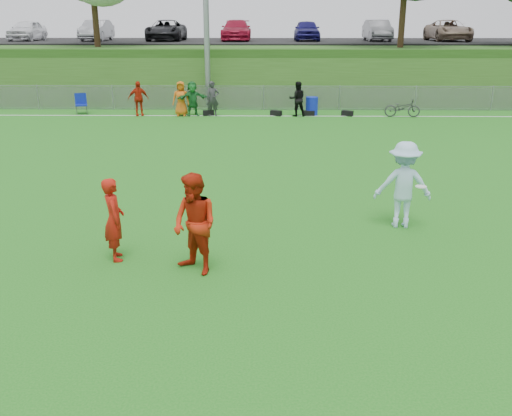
{
  "coord_description": "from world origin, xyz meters",
  "views": [
    {
      "loc": [
        0.13,
        -10.37,
        4.6
      ],
      "look_at": [
        -0.06,
        0.5,
        0.99
      ],
      "focal_mm": 40.0,
      "sensor_mm": 36.0,
      "label": 1
    }
  ],
  "objects_px": {
    "player_red_left": "(114,219)",
    "player_blue": "(403,185)",
    "recycling_bin": "(312,106)",
    "player_red_center": "(195,224)",
    "bicycle": "(402,108)",
    "frisbee": "(421,187)"
  },
  "relations": [
    {
      "from": "player_red_left",
      "to": "recycling_bin",
      "type": "bearing_deg",
      "value": -35.92
    },
    {
      "from": "recycling_bin",
      "to": "bicycle",
      "type": "bearing_deg",
      "value": -6.38
    },
    {
      "from": "player_blue",
      "to": "frisbee",
      "type": "relative_size",
      "value": 8.1
    },
    {
      "from": "player_red_center",
      "to": "bicycle",
      "type": "relative_size",
      "value": 1.13
    },
    {
      "from": "player_red_left",
      "to": "player_red_center",
      "type": "bearing_deg",
      "value": -129.35
    },
    {
      "from": "player_red_center",
      "to": "bicycle",
      "type": "distance_m",
      "value": 19.95
    },
    {
      "from": "player_red_center",
      "to": "frisbee",
      "type": "height_order",
      "value": "player_red_center"
    },
    {
      "from": "player_blue",
      "to": "recycling_bin",
      "type": "xyz_separation_m",
      "value": [
        -0.85,
        16.14,
        -0.55
      ]
    },
    {
      "from": "recycling_bin",
      "to": "bicycle",
      "type": "relative_size",
      "value": 0.53
    },
    {
      "from": "player_red_left",
      "to": "player_blue",
      "type": "distance_m",
      "value": 6.46
    },
    {
      "from": "player_red_left",
      "to": "player_blue",
      "type": "height_order",
      "value": "player_blue"
    },
    {
      "from": "recycling_bin",
      "to": "player_blue",
      "type": "bearing_deg",
      "value": -86.98
    },
    {
      "from": "player_red_center",
      "to": "player_red_left",
      "type": "bearing_deg",
      "value": -158.36
    },
    {
      "from": "player_red_center",
      "to": "player_blue",
      "type": "relative_size",
      "value": 0.96
    },
    {
      "from": "frisbee",
      "to": "player_red_left",
      "type": "bearing_deg",
      "value": -166.54
    },
    {
      "from": "frisbee",
      "to": "player_blue",
      "type": "bearing_deg",
      "value": 119.81
    },
    {
      "from": "player_blue",
      "to": "recycling_bin",
      "type": "relative_size",
      "value": 2.22
    },
    {
      "from": "player_red_left",
      "to": "player_blue",
      "type": "bearing_deg",
      "value": -91.54
    },
    {
      "from": "frisbee",
      "to": "bicycle",
      "type": "height_order",
      "value": "frisbee"
    },
    {
      "from": "player_red_center",
      "to": "recycling_bin",
      "type": "xyz_separation_m",
      "value": [
        3.61,
        18.75,
        -0.51
      ]
    },
    {
      "from": "player_red_left",
      "to": "frisbee",
      "type": "height_order",
      "value": "player_red_left"
    },
    {
      "from": "frisbee",
      "to": "recycling_bin",
      "type": "bearing_deg",
      "value": 93.86
    }
  ]
}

